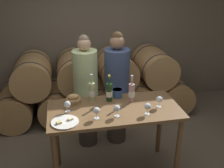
{
  "coord_description": "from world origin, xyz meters",
  "views": [
    {
      "loc": [
        -0.56,
        -2.64,
        2.45
      ],
      "look_at": [
        0.0,
        0.15,
        1.21
      ],
      "focal_mm": 42.0,
      "sensor_mm": 36.0,
      "label": 1
    }
  ],
  "objects_px": {
    "person_right": "(117,89)",
    "wine_bottle_red": "(109,92)",
    "tasting_table": "(114,119)",
    "wine_glass_right": "(148,107)",
    "cheese_plate": "(65,122)",
    "bread_basket": "(73,99)",
    "wine_glass_far_left": "(67,105)",
    "wine_bottle_rose": "(132,92)",
    "blue_crock": "(117,93)",
    "person_left": "(86,92)",
    "wine_glass_left": "(97,111)",
    "wine_bottle_white": "(92,91)",
    "wine_glass_center": "(117,109)",
    "wine_glass_far_right": "(159,100)"
  },
  "relations": [
    {
      "from": "person_right",
      "to": "wine_bottle_red",
      "type": "xyz_separation_m",
      "value": [
        -0.21,
        -0.52,
        0.21
      ]
    },
    {
      "from": "tasting_table",
      "to": "wine_glass_right",
      "type": "distance_m",
      "value": 0.45
    },
    {
      "from": "cheese_plate",
      "to": "bread_basket",
      "type": "bearing_deg",
      "value": 75.12
    },
    {
      "from": "bread_basket",
      "to": "wine_glass_right",
      "type": "xyz_separation_m",
      "value": [
        0.8,
        -0.45,
        0.05
      ]
    },
    {
      "from": "wine_bottle_red",
      "to": "wine_glass_far_left",
      "type": "relative_size",
      "value": 2.51
    },
    {
      "from": "tasting_table",
      "to": "cheese_plate",
      "type": "bearing_deg",
      "value": -160.91
    },
    {
      "from": "wine_bottle_rose",
      "to": "wine_glass_far_left",
      "type": "relative_size",
      "value": 2.49
    },
    {
      "from": "wine_bottle_red",
      "to": "blue_crock",
      "type": "height_order",
      "value": "wine_bottle_red"
    },
    {
      "from": "tasting_table",
      "to": "wine_glass_far_left",
      "type": "distance_m",
      "value": 0.59
    },
    {
      "from": "cheese_plate",
      "to": "wine_glass_far_left",
      "type": "height_order",
      "value": "wine_glass_far_left"
    },
    {
      "from": "wine_bottle_red",
      "to": "wine_glass_right",
      "type": "bearing_deg",
      "value": -48.93
    },
    {
      "from": "wine_bottle_red",
      "to": "cheese_plate",
      "type": "height_order",
      "value": "wine_bottle_red"
    },
    {
      "from": "blue_crock",
      "to": "cheese_plate",
      "type": "bearing_deg",
      "value": -143.91
    },
    {
      "from": "wine_bottle_rose",
      "to": "person_left",
      "type": "bearing_deg",
      "value": 131.02
    },
    {
      "from": "wine_bottle_rose",
      "to": "wine_glass_left",
      "type": "height_order",
      "value": "wine_bottle_rose"
    },
    {
      "from": "bread_basket",
      "to": "wine_glass_right",
      "type": "distance_m",
      "value": 0.92
    },
    {
      "from": "bread_basket",
      "to": "cheese_plate",
      "type": "bearing_deg",
      "value": -104.88
    },
    {
      "from": "wine_bottle_rose",
      "to": "wine_glass_far_left",
      "type": "bearing_deg",
      "value": -170.96
    },
    {
      "from": "wine_bottle_white",
      "to": "wine_glass_left",
      "type": "xyz_separation_m",
      "value": [
        -0.01,
        -0.45,
        -0.02
      ]
    },
    {
      "from": "blue_crock",
      "to": "wine_glass_far_left",
      "type": "xyz_separation_m",
      "value": [
        -0.64,
        -0.27,
        0.04
      ]
    },
    {
      "from": "tasting_table",
      "to": "wine_bottle_red",
      "type": "distance_m",
      "value": 0.33
    },
    {
      "from": "wine_glass_left",
      "to": "blue_crock",
      "type": "bearing_deg",
      "value": 54.78
    },
    {
      "from": "person_right",
      "to": "wine_glass_center",
      "type": "xyz_separation_m",
      "value": [
        -0.2,
        -0.91,
        0.19
      ]
    },
    {
      "from": "wine_glass_left",
      "to": "wine_glass_center",
      "type": "distance_m",
      "value": 0.23
    },
    {
      "from": "person_right",
      "to": "wine_bottle_red",
      "type": "height_order",
      "value": "person_right"
    },
    {
      "from": "tasting_table",
      "to": "wine_glass_right",
      "type": "bearing_deg",
      "value": -30.8
    },
    {
      "from": "wine_glass_far_left",
      "to": "wine_bottle_rose",
      "type": "bearing_deg",
      "value": 9.04
    },
    {
      "from": "wine_bottle_red",
      "to": "tasting_table",
      "type": "bearing_deg",
      "value": -84.0
    },
    {
      "from": "wine_glass_center",
      "to": "blue_crock",
      "type": "bearing_deg",
      "value": 76.96
    },
    {
      "from": "tasting_table",
      "to": "person_left",
      "type": "height_order",
      "value": "person_left"
    },
    {
      "from": "wine_bottle_white",
      "to": "cheese_plate",
      "type": "bearing_deg",
      "value": -126.84
    },
    {
      "from": "cheese_plate",
      "to": "wine_glass_far_right",
      "type": "distance_m",
      "value": 1.12
    },
    {
      "from": "person_right",
      "to": "wine_glass_right",
      "type": "height_order",
      "value": "person_right"
    },
    {
      "from": "wine_bottle_red",
      "to": "wine_glass_far_right",
      "type": "relative_size",
      "value": 2.51
    },
    {
      "from": "wine_bottle_rose",
      "to": "blue_crock",
      "type": "xyz_separation_m",
      "value": [
        -0.15,
        0.14,
        -0.06
      ]
    },
    {
      "from": "blue_crock",
      "to": "bread_basket",
      "type": "bearing_deg",
      "value": -175.38
    },
    {
      "from": "wine_bottle_white",
      "to": "wine_bottle_rose",
      "type": "height_order",
      "value": "wine_bottle_white"
    },
    {
      "from": "wine_glass_far_left",
      "to": "wine_glass_center",
      "type": "xyz_separation_m",
      "value": [
        0.53,
        -0.2,
        0.0
      ]
    },
    {
      "from": "wine_bottle_white",
      "to": "wine_glass_right",
      "type": "relative_size",
      "value": 2.52
    },
    {
      "from": "wine_bottle_red",
      "to": "wine_glass_center",
      "type": "bearing_deg",
      "value": -88.07
    },
    {
      "from": "wine_glass_far_left",
      "to": "wine_glass_far_right",
      "type": "bearing_deg",
      "value": -4.84
    },
    {
      "from": "wine_bottle_rose",
      "to": "wine_glass_far_left",
      "type": "distance_m",
      "value": 0.8
    },
    {
      "from": "blue_crock",
      "to": "cheese_plate",
      "type": "xyz_separation_m",
      "value": [
        -0.68,
        -0.5,
        -0.05
      ]
    },
    {
      "from": "person_right",
      "to": "wine_glass_right",
      "type": "xyz_separation_m",
      "value": [
        0.15,
        -0.93,
        0.19
      ]
    },
    {
      "from": "tasting_table",
      "to": "wine_bottle_rose",
      "type": "relative_size",
      "value": 4.56
    },
    {
      "from": "person_left",
      "to": "wine_bottle_white",
      "type": "distance_m",
      "value": 0.51
    },
    {
      "from": "wine_bottle_rose",
      "to": "blue_crock",
      "type": "bearing_deg",
      "value": 135.69
    },
    {
      "from": "wine_bottle_red",
      "to": "wine_glass_left",
      "type": "height_order",
      "value": "wine_bottle_red"
    },
    {
      "from": "wine_glass_far_right",
      "to": "wine_glass_far_left",
      "type": "bearing_deg",
      "value": 175.16
    },
    {
      "from": "person_right",
      "to": "bread_basket",
      "type": "distance_m",
      "value": 0.82
    }
  ]
}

